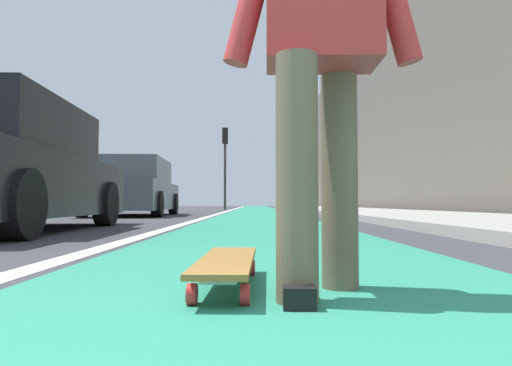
{
  "coord_description": "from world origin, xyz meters",
  "views": [
    {
      "loc": [
        -0.67,
        0.11,
        0.33
      ],
      "look_at": [
        11.28,
        0.08,
        0.85
      ],
      "focal_mm": 32.38,
      "sensor_mm": 36.0,
      "label": 1
    }
  ],
  "objects_px": {
    "traffic_light": "(225,153)",
    "skater_person": "(321,33)",
    "parked_car_mid": "(133,189)",
    "skateboard": "(227,264)"
  },
  "relations": [
    {
      "from": "skateboard",
      "to": "parked_car_mid",
      "type": "distance_m",
      "value": 10.66
    },
    {
      "from": "skater_person",
      "to": "traffic_light",
      "type": "xyz_separation_m",
      "value": [
        21.44,
        1.74,
        1.91
      ]
    },
    {
      "from": "skateboard",
      "to": "traffic_light",
      "type": "relative_size",
      "value": 0.21
    },
    {
      "from": "skateboard",
      "to": "skater_person",
      "type": "bearing_deg",
      "value": -113.32
    },
    {
      "from": "skater_person",
      "to": "parked_car_mid",
      "type": "xyz_separation_m",
      "value": [
        10.34,
        3.41,
        -0.24
      ]
    },
    {
      "from": "skateboard",
      "to": "skater_person",
      "type": "distance_m",
      "value": 0.92
    },
    {
      "from": "skater_person",
      "to": "skateboard",
      "type": "bearing_deg",
      "value": 66.68
    },
    {
      "from": "skateboard",
      "to": "traffic_light",
      "type": "bearing_deg",
      "value": 3.75
    },
    {
      "from": "traffic_light",
      "to": "skater_person",
      "type": "bearing_deg",
      "value": -175.36
    },
    {
      "from": "parked_car_mid",
      "to": "traffic_light",
      "type": "distance_m",
      "value": 11.43
    }
  ]
}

